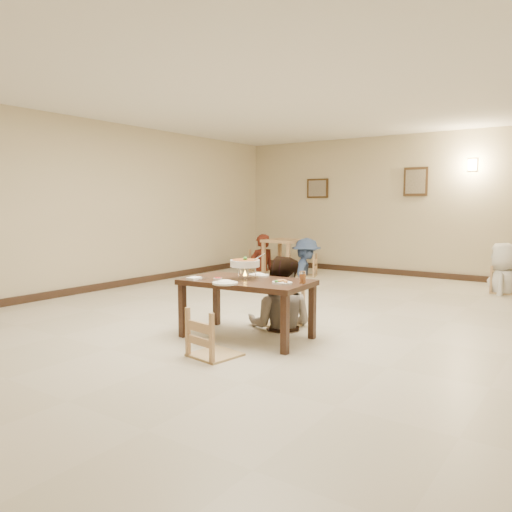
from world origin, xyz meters
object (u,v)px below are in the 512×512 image
Objects in this scene: main_table at (247,287)px; chair_far at (285,291)px; main_diner at (281,256)px; curry_warmer at (245,263)px; bg_diner_b at (307,238)px; bg_chair_rl at (504,267)px; bg_table_left at (284,246)px; drink_glass at (303,278)px; bg_diner_a at (262,234)px; bg_diner_c at (506,243)px; chair_near at (215,311)px; bg_chair_lr at (306,256)px; bg_chair_ll at (262,251)px.

chair_far is (0.04, 0.75, -0.15)m from main_table.
main_diner is 4.68× the size of curry_warmer.
bg_chair_rl is at bearing -111.26° from bg_diner_b.
bg_table_left is at bearing 116.73° from curry_warmer.
drink_glass is 5.92m from bg_diner_a.
bg_diner_b is at bearing -87.23° from bg_diner_c.
chair_far is 0.83m from curry_warmer.
curry_warmer is at bearing 56.63° from bg_diner_a.
bg_diner_a is at bearing -51.29° from chair_near.
drink_glass is 4.96m from bg_chair_rl.
chair_near is 0.53× the size of main_diner.
chair_near reaches higher than bg_chair_rl.
chair_near is 1.04m from drink_glass.
bg_chair_lr is at bearing -87.23° from bg_diner_c.
drink_glass is (0.72, 0.08, -0.12)m from curry_warmer.
bg_chair_rl is at bearing 116.17° from bg_diner_a.
bg_diner_c is (1.82, 5.64, 0.41)m from chair_near.
curry_warmer reaches higher than bg_chair_ll.
main_table is at bearing -130.30° from bg_chair_ll.
curry_warmer is 5.02m from bg_diner_b.
bg_chair_ll is 0.54× the size of bg_diner_c.
curry_warmer is at bearing -22.23° from bg_diner_c.
chair_far is 6.58× the size of drink_glass.
main_diner is 5.14m from bg_chair_ll.
bg_table_left is at bearing 62.74° from bg_diner_b.
drink_glass is at bearing -112.54° from chair_near.
chair_near reaches higher than chair_far.
bg_chair_ll is at bearing 128.45° from drink_glass.
bg_chair_rl is at bearing 59.33° from chair_far.
bg_chair_rl is 3.82m from bg_diner_b.
main_table is at bearing -62.93° from bg_table_left.
chair_near is 6.89× the size of drink_glass.
bg_chair_ll is at bearing -72.62° from main_diner.
bg_chair_ll is 4.97m from bg_chair_rl.
bg_chair_lr is at bearing -3.42° from bg_table_left.
bg_chair_ll is at bearing -109.15° from bg_chair_lr.
bg_chair_ll is at bearing 84.49° from bg_chair_rl.
bg_chair_ll reaches higher than bg_table_left.
bg_table_left is (-2.43, 4.76, 0.02)m from main_table.
bg_chair_rl reaches higher than drink_glass.
curry_warmer is 0.40× the size of bg_chair_ll.
bg_diner_c is (1.95, 4.90, 0.28)m from main_table.
bg_chair_rl is at bearing 180.00° from bg_diner_c.
bg_diner_c is at bearing 59.33° from chair_far.
main_diner is at bearing -125.93° from bg_chair_ll.
bg_chair_ll is (-3.15, 5.49, 0.00)m from chair_near.
bg_diner_a is at bearing -88.09° from bg_diner_c.
bg_diner_a is at bearing -109.15° from bg_chair_lr.
chair_near reaches higher than main_table.
bg_diner_c reaches higher than chair_near.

